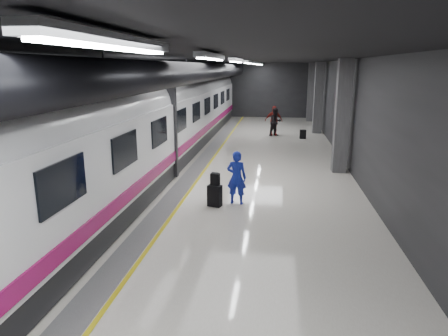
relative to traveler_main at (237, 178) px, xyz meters
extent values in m
plane|color=silver|center=(-0.79, 2.52, -0.85)|extent=(40.00, 40.00, 0.00)
cube|color=black|center=(-0.79, 2.52, 3.65)|extent=(10.00, 40.00, 0.02)
cube|color=#28282B|center=(-0.79, 22.52, 1.40)|extent=(10.00, 0.02, 4.50)
cube|color=#28282B|center=(-5.79, 2.52, 1.40)|extent=(0.02, 40.00, 4.50)
cube|color=#28282B|center=(4.21, 2.52, 1.40)|extent=(0.02, 40.00, 4.50)
cube|color=slate|center=(-2.14, 2.52, -0.84)|extent=(0.65, 39.80, 0.01)
cube|color=yellow|center=(-1.74, 2.52, -0.84)|extent=(0.10, 39.80, 0.01)
cylinder|color=black|center=(-2.09, 2.52, 3.10)|extent=(0.80, 38.00, 0.80)
cube|color=silver|center=(-0.19, -8.48, 3.55)|extent=(0.22, 2.60, 0.10)
cube|color=silver|center=(-0.19, -3.48, 3.55)|extent=(0.22, 2.60, 0.10)
cube|color=silver|center=(-0.19, 1.52, 3.55)|extent=(0.22, 2.60, 0.10)
cube|color=silver|center=(-0.19, 6.52, 3.55)|extent=(0.22, 2.60, 0.10)
cube|color=silver|center=(-0.19, 11.52, 3.55)|extent=(0.22, 2.60, 0.10)
cube|color=silver|center=(-0.19, 16.52, 3.55)|extent=(0.22, 2.60, 0.10)
cube|color=silver|center=(-0.19, 20.52, 3.55)|extent=(0.22, 2.60, 0.10)
cube|color=#515154|center=(3.76, 4.52, 1.40)|extent=(0.55, 0.55, 4.50)
cube|color=#515154|center=(3.76, 14.52, 1.40)|extent=(0.55, 0.55, 4.50)
cube|color=#515154|center=(3.76, 20.52, 1.40)|extent=(0.55, 0.55, 4.50)
cube|color=black|center=(-4.04, 2.52, -0.50)|extent=(2.80, 38.00, 0.60)
cube|color=white|center=(-4.04, 2.52, 0.90)|extent=(2.90, 38.00, 2.20)
cylinder|color=white|center=(-4.04, 2.52, 1.85)|extent=(2.80, 38.00, 2.80)
cube|color=#910D52|center=(-2.57, 2.52, 0.10)|extent=(0.04, 38.00, 0.35)
cube|color=black|center=(-4.04, 2.52, 1.15)|extent=(3.05, 0.25, 3.80)
cube|color=black|center=(-2.57, -5.48, 1.30)|extent=(0.05, 1.60, 0.85)
cube|color=black|center=(-2.57, -2.48, 1.30)|extent=(0.05, 1.60, 0.85)
cube|color=black|center=(-2.57, 0.52, 1.30)|extent=(0.05, 1.60, 0.85)
cube|color=black|center=(-2.57, 3.52, 1.30)|extent=(0.05, 1.60, 0.85)
cube|color=black|center=(-2.57, 6.52, 1.30)|extent=(0.05, 1.60, 0.85)
cube|color=black|center=(-2.57, 9.52, 1.30)|extent=(0.05, 1.60, 0.85)
cube|color=black|center=(-2.57, 12.52, 1.30)|extent=(0.05, 1.60, 0.85)
cube|color=black|center=(-2.57, 15.52, 1.30)|extent=(0.05, 1.60, 0.85)
cube|color=black|center=(-2.57, 18.52, 1.30)|extent=(0.05, 1.60, 0.85)
imported|color=#1A33CA|center=(0.00, 0.00, 0.00)|extent=(0.66, 0.47, 1.69)
cube|color=black|center=(-0.64, -0.33, -0.51)|extent=(0.47, 0.37, 0.67)
cube|color=black|center=(-0.63, -0.30, 0.01)|extent=(0.30, 0.20, 0.37)
imported|color=black|center=(1.10, 12.96, 0.02)|extent=(1.07, 1.04, 1.73)
imported|color=maroon|center=(0.97, 13.23, 0.08)|extent=(1.11, 0.53, 1.84)
cube|color=black|center=(2.75, 12.20, -0.58)|extent=(0.38, 0.26, 0.53)
camera|label=1|loc=(1.20, -11.88, 3.34)|focal=32.00mm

